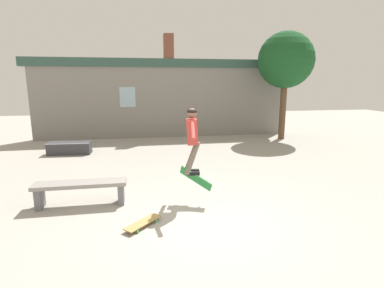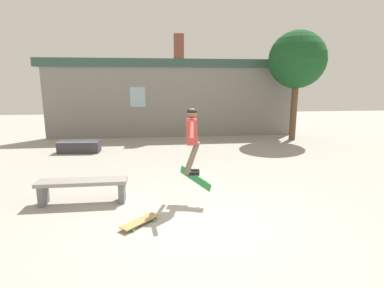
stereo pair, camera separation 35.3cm
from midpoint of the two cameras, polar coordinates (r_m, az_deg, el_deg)
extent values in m
plane|color=#A39E93|center=(5.82, 3.86, -14.50)|extent=(40.00, 40.00, 0.00)
cube|color=gray|center=(14.29, -2.82, 7.89)|extent=(11.66, 0.40, 3.22)
cube|color=#335147|center=(14.28, -2.90, 15.13)|extent=(12.24, 0.52, 0.39)
cube|color=brown|center=(14.36, -1.81, 18.08)|extent=(0.44, 0.44, 1.09)
cube|color=#99B7C6|center=(14.04, -9.59, 8.83)|extent=(0.70, 0.02, 0.90)
cylinder|color=brown|center=(14.18, 19.48, 5.93)|extent=(0.28, 0.28, 2.59)
sphere|color=#194C23|center=(14.15, 20.11, 14.87)|extent=(2.44, 2.44, 2.44)
cube|color=gray|center=(6.79, -18.77, -6.84)|extent=(1.88, 0.44, 0.08)
cube|color=slate|center=(7.10, -25.20, -8.77)|extent=(0.12, 0.37, 0.44)
cube|color=slate|center=(6.75, -11.72, -8.89)|extent=(0.12, 0.37, 0.44)
cube|color=#38383D|center=(11.76, -19.90, -0.49)|extent=(1.51, 0.59, 0.44)
cube|color=#B7B7BC|center=(11.48, -20.32, 0.27)|extent=(1.49, 0.12, 0.02)
cube|color=#B23833|center=(6.25, 1.62, 2.38)|extent=(0.30, 0.37, 0.54)
sphere|color=brown|center=(6.20, 1.64, 5.87)|extent=(0.24, 0.24, 0.21)
ellipsoid|color=black|center=(6.20, 1.64, 6.21)|extent=(0.25, 0.25, 0.12)
cylinder|color=#6B6051|center=(6.45, 1.58, -2.42)|extent=(0.35, 0.23, 0.71)
cube|color=black|center=(6.54, 1.83, -5.19)|extent=(0.27, 0.13, 0.07)
cylinder|color=#6B6051|center=(6.29, 1.60, -2.79)|extent=(0.36, 0.16, 0.71)
cube|color=black|center=(6.38, 1.85, -5.63)|extent=(0.27, 0.13, 0.07)
cylinder|color=#B23833|center=(6.63, 1.59, 3.68)|extent=(0.15, 0.56, 0.33)
cylinder|color=#B23833|center=(5.85, 1.66, 2.59)|extent=(0.15, 0.56, 0.33)
cube|color=#237F38|center=(6.41, 2.26, -6.58)|extent=(0.61, 0.55, 0.51)
cylinder|color=silver|center=(6.29, 4.48, -6.83)|extent=(0.08, 0.07, 0.05)
cylinder|color=silver|center=(6.46, 4.06, -8.16)|extent=(0.08, 0.07, 0.05)
cylinder|color=silver|center=(6.43, 0.91, -4.54)|extent=(0.08, 0.07, 0.05)
cylinder|color=silver|center=(6.59, 0.59, -5.91)|extent=(0.08, 0.07, 0.05)
cube|color=#AD894C|center=(5.70, -8.10, -14.37)|extent=(0.71, 0.72, 0.02)
cylinder|color=green|center=(5.49, -9.11, -15.98)|extent=(0.05, 0.05, 0.05)
cylinder|color=green|center=(5.65, -10.79, -15.22)|extent=(0.05, 0.05, 0.05)
cylinder|color=green|center=(5.80, -5.47, -14.30)|extent=(0.05, 0.05, 0.05)
cylinder|color=green|center=(5.95, -7.16, -13.65)|extent=(0.05, 0.05, 0.05)
camera|label=1|loc=(0.18, -88.40, 0.33)|focal=28.00mm
camera|label=2|loc=(0.18, 91.60, -0.33)|focal=28.00mm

